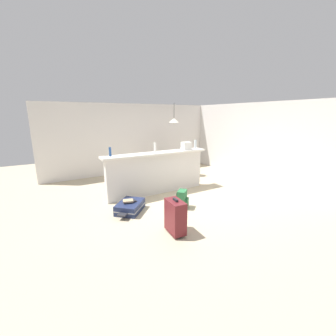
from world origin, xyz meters
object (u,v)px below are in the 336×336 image
(dining_table, at_px, (174,157))
(suitcase_upright_maroon, at_px, (175,216))
(bottle_white, at_px, (155,148))
(dining_chair_near_partition, at_px, (181,164))
(suitcase_flat_navy, at_px, (130,207))
(grocery_bag, at_px, (186,146))
(pendant_lamp, at_px, (174,120))
(book_stack, at_px, (129,201))
(bottle_clear, at_px, (195,145))
(backpack_green, at_px, (182,199))
(bottle_blue, at_px, (110,152))

(dining_table, height_order, suitcase_upright_maroon, dining_table)
(bottle_white, xyz_separation_m, dining_chair_near_partition, (1.37, 0.80, -0.75))
(bottle_white, relative_size, suitcase_upright_maroon, 0.39)
(dining_table, relative_size, suitcase_flat_navy, 1.31)
(grocery_bag, relative_size, suitcase_upright_maroon, 0.39)
(grocery_bag, relative_size, pendant_lamp, 0.38)
(bottle_white, height_order, book_stack, bottle_white)
(bottle_white, distance_m, suitcase_upright_maroon, 2.36)
(bottle_clear, distance_m, book_stack, 2.64)
(bottle_clear, height_order, dining_table, bottle_clear)
(book_stack, bearing_deg, dining_chair_near_partition, 33.07)
(dining_chair_near_partition, relative_size, pendant_lamp, 1.34)
(bottle_white, relative_size, backpack_green, 0.63)
(bottle_white, height_order, bottle_clear, bottle_clear)
(bottle_blue, relative_size, suitcase_upright_maroon, 0.33)
(bottle_blue, bearing_deg, backpack_green, -44.96)
(dining_table, bearing_deg, pendant_lamp, -147.55)
(dining_table, relative_size, backpack_green, 2.62)
(bottle_clear, relative_size, dining_chair_near_partition, 0.29)
(dining_table, height_order, suitcase_flat_navy, dining_table)
(bottle_white, distance_m, grocery_bag, 0.98)
(bottle_blue, height_order, grocery_bag, bottle_blue)
(bottle_blue, distance_m, bottle_white, 1.18)
(grocery_bag, distance_m, suitcase_flat_navy, 2.43)
(dining_chair_near_partition, xyz_separation_m, suitcase_flat_navy, (-2.40, -1.57, -0.41))
(dining_chair_near_partition, bearing_deg, bottle_white, -149.62)
(pendant_lamp, relative_size, book_stack, 2.22)
(suitcase_upright_maroon, bearing_deg, bottle_clear, 45.86)
(bottle_clear, bearing_deg, pendant_lamp, 84.75)
(bottle_white, height_order, backpack_green, bottle_white)
(grocery_bag, distance_m, dining_chair_near_partition, 1.17)
(bottle_blue, xyz_separation_m, bottle_white, (1.17, -0.07, 0.02))
(bottle_clear, distance_m, backpack_green, 1.96)
(grocery_bag, distance_m, pendant_lamp, 1.57)
(suitcase_flat_navy, bearing_deg, suitcase_upright_maroon, -73.78)
(dining_chair_near_partition, distance_m, backpack_green, 2.39)
(bottle_clear, distance_m, dining_chair_near_partition, 1.15)
(pendant_lamp, relative_size, suitcase_flat_navy, 0.82)
(bottle_white, distance_m, dining_chair_near_partition, 1.75)
(dining_chair_near_partition, height_order, suitcase_upright_maroon, dining_chair_near_partition)
(suitcase_flat_navy, relative_size, backpack_green, 2.00)
(backpack_green, bearing_deg, suitcase_upright_maroon, -130.37)
(bottle_blue, xyz_separation_m, book_stack, (0.13, -0.84, -1.00))
(pendant_lamp, height_order, book_stack, pendant_lamp)
(bottle_white, relative_size, pendant_lamp, 0.38)
(dining_table, xyz_separation_m, book_stack, (-2.49, -2.11, -0.40))
(bottle_white, xyz_separation_m, backpack_green, (0.09, -1.19, -1.07))
(bottle_white, xyz_separation_m, pendant_lamp, (1.41, 1.32, 0.66))
(bottle_blue, bearing_deg, book_stack, -81.46)
(pendant_lamp, height_order, suitcase_flat_navy, pendant_lamp)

